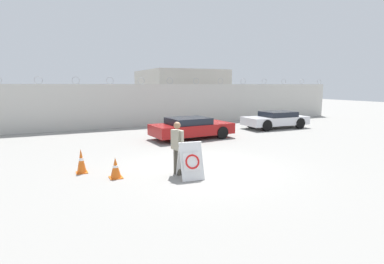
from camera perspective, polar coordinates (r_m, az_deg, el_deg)
ground_plane at (r=10.40m, az=1.86°, el=-6.90°), size 90.00×90.00×0.00m
perimeter_wall at (r=20.62m, az=-12.33°, el=4.91°), size 36.00×0.30×3.34m
building_block at (r=28.01m, az=-2.36°, el=7.40°), size 6.51×7.59×4.13m
barricade_sign at (r=9.20m, az=-0.28°, el=-5.41°), size 0.78×0.85×1.13m
security_guard at (r=9.49m, az=-2.80°, el=-2.59°), size 0.37×0.65×1.70m
traffic_cone_near at (r=10.39m, az=-20.34°, el=-5.22°), size 0.35×0.35×0.80m
traffic_cone_mid at (r=10.47m, az=0.19°, el=-4.61°), size 0.37×0.37×0.77m
traffic_cone_far at (r=9.55m, az=-14.36°, el=-6.66°), size 0.39×0.39×0.64m
parked_car_rear_sedan at (r=15.92m, az=-0.15°, el=0.86°), size 4.42×2.23×1.13m
parked_car_far_side at (r=20.53m, az=15.65°, el=2.33°), size 4.34×1.97×1.10m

